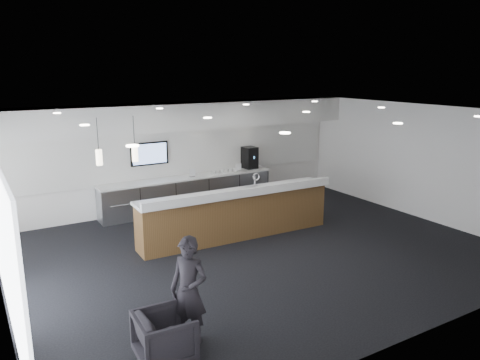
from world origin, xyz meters
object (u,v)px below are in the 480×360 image
armchair (165,336)px  lounge_guest (189,291)px  coffee_machine (250,158)px  service_counter (236,214)px

armchair → lounge_guest: bearing=-61.8°
lounge_guest → coffee_machine: bearing=106.8°
coffee_machine → lounge_guest: bearing=-131.4°
service_counter → lounge_guest: (-2.78, -3.40, 0.22)m
coffee_machine → lounge_guest: (-4.82, -6.10, -0.47)m
service_counter → armchair: (-3.26, -3.63, -0.23)m
service_counter → coffee_machine: 3.46m
armchair → coffee_machine: bearing=-37.3°
coffee_machine → armchair: 8.31m
service_counter → lounge_guest: 4.39m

